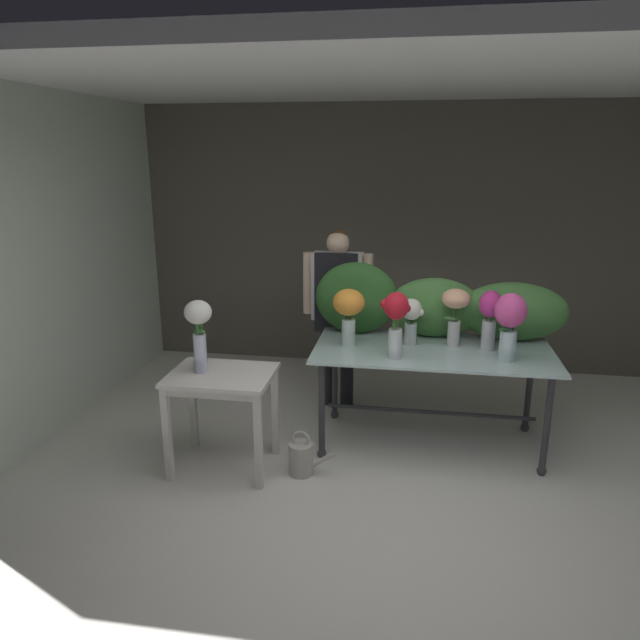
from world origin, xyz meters
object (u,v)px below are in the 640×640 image
display_table_glass (432,364)px  vase_crimson_stock (395,318)px  vase_peach_hydrangea (455,309)px  vase_ivory_dahlias (411,317)px  vase_fuchsia_tulips (510,320)px  vase_white_roses_tall (199,327)px  side_table_white (222,386)px  watering_can (302,458)px  vase_magenta_peonies (490,316)px  florist (337,300)px  vase_sunset_snapdragons (349,309)px

display_table_glass → vase_crimson_stock: 0.57m
vase_peach_hydrangea → vase_ivory_dahlias: bearing=-178.9°
vase_peach_hydrangea → vase_ivory_dahlias: (-0.33, -0.01, -0.08)m
vase_fuchsia_tulips → vase_white_roses_tall: 2.22m
side_table_white → vase_fuchsia_tulips: bearing=11.9°
vase_ivory_dahlias → watering_can: 1.37m
vase_fuchsia_tulips → vase_white_roses_tall: bearing=-168.9°
vase_peach_hydrangea → vase_magenta_peonies: size_ratio=0.98×
side_table_white → vase_white_roses_tall: bearing=-179.8°
florist → side_table_white: bearing=-118.1°
vase_crimson_stock → vase_peach_hydrangea: bearing=38.4°
display_table_glass → vase_magenta_peonies: 0.57m
vase_crimson_stock → vase_white_roses_tall: 1.41m
vase_magenta_peonies → vase_crimson_stock: size_ratio=0.93×
vase_white_roses_tall → watering_can: (0.74, -0.01, -0.95)m
vase_white_roses_tall → vase_fuchsia_tulips: bearing=11.1°
vase_crimson_stock → vase_sunset_snapdragons: bearing=148.9°
vase_peach_hydrangea → vase_magenta_peonies: 0.27m
vase_sunset_snapdragons → vase_peach_hydrangea: bearing=9.1°
vase_magenta_peonies → watering_can: bearing=-152.9°
florist → vase_crimson_stock: (0.55, -0.89, 0.11)m
display_table_glass → vase_magenta_peonies: size_ratio=3.92×
display_table_glass → vase_fuchsia_tulips: bearing=-19.0°
vase_peach_hydrangea → vase_sunset_snapdragons: 0.82m
vase_fuchsia_tulips → vase_white_roses_tall: size_ratio=0.95×
vase_peach_hydrangea → vase_magenta_peonies: (0.26, -0.05, -0.03)m
vase_peach_hydrangea → display_table_glass: bearing=-145.7°
vase_ivory_dahlias → vase_white_roses_tall: vase_white_roses_tall is taller
display_table_glass → vase_white_roses_tall: 1.81m
vase_peach_hydrangea → watering_can: 1.63m
vase_sunset_snapdragons → side_table_white: bearing=-145.5°
vase_sunset_snapdragons → watering_can: vase_sunset_snapdragons is taller
side_table_white → florist: bearing=61.9°
side_table_white → vase_crimson_stock: vase_crimson_stock is taller
florist → vase_fuchsia_tulips: florist is taller
vase_peach_hydrangea → vase_sunset_snapdragons: vase_peach_hydrangea is taller
display_table_glass → vase_ivory_dahlias: vase_ivory_dahlias is taller
display_table_glass → vase_peach_hydrangea: vase_peach_hydrangea is taller
vase_peach_hydrangea → vase_fuchsia_tulips: size_ratio=0.91×
side_table_white → vase_magenta_peonies: (1.92, 0.67, 0.43)m
vase_crimson_stock → watering_can: 1.23m
vase_ivory_dahlias → vase_magenta_peonies: (0.59, -0.04, 0.05)m
vase_sunset_snapdragons → watering_can: 1.18m
vase_fuchsia_tulips → vase_white_roses_tall: vase_fuchsia_tulips is taller
vase_magenta_peonies → vase_crimson_stock: (-0.70, -0.30, 0.04)m
side_table_white → vase_ivory_dahlias: bearing=28.0°
vase_crimson_stock → watering_can: bearing=-149.1°
side_table_white → vase_peach_hydrangea: vase_peach_hydrangea is taller
vase_white_roses_tall → watering_can: bearing=-1.2°
vase_magenta_peonies → vase_sunset_snapdragons: vase_magenta_peonies is taller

